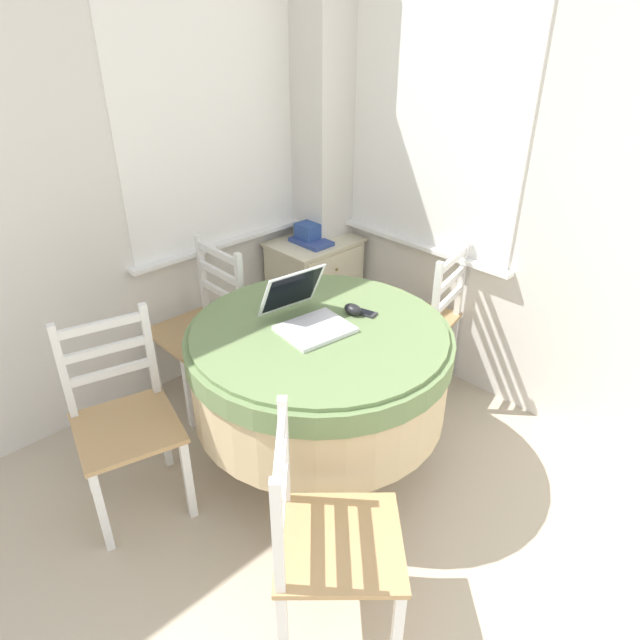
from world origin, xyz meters
TOP-DOWN VIEW (x-y plane):
  - corner_room_shell at (1.27, 1.88)m, footprint 4.44×4.80m
  - round_dining_table at (1.08, 1.83)m, footprint 1.17×1.17m
  - laptop at (1.06, 1.89)m, footprint 0.33×0.39m
  - computer_mouse at (1.28, 1.82)m, footprint 0.06×0.09m
  - cell_phone at (1.32, 1.78)m, footprint 0.08×0.12m
  - dining_chair_near_back_window at (1.01, 2.67)m, footprint 0.42×0.41m
  - dining_chair_near_right_window at (1.93, 1.90)m, footprint 0.49×0.50m
  - dining_chair_camera_near at (0.51, 1.20)m, footprint 0.59×0.59m
  - dining_chair_left_flank at (0.32, 2.23)m, footprint 0.50×0.51m
  - corner_cabinet at (1.89, 2.71)m, footprint 0.54×0.41m
  - storage_box at (1.87, 2.73)m, footprint 0.16×0.13m
  - book_on_cabinet at (1.84, 2.69)m, footprint 0.16×0.25m

SIDE VIEW (x-z plane):
  - corner_cabinet at x=1.89m, z-range 0.00..0.69m
  - dining_chair_near_back_window at x=1.01m, z-range -0.01..0.88m
  - dining_chair_near_right_window at x=1.93m, z-range -0.01..0.88m
  - dining_chair_camera_near at x=0.51m, z-range -0.01..0.88m
  - dining_chair_left_flank at x=0.32m, z-range -0.01..0.88m
  - round_dining_table at x=1.08m, z-range 0.19..0.95m
  - book_on_cabinet at x=1.84m, z-range 0.69..0.72m
  - storage_box at x=1.87m, z-range 0.69..0.81m
  - cell_phone at x=1.32m, z-range 0.76..0.77m
  - computer_mouse at x=1.28m, z-range 0.76..0.80m
  - laptop at x=1.06m, z-range 0.69..0.92m
  - corner_room_shell at x=1.27m, z-range 0.00..2.55m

